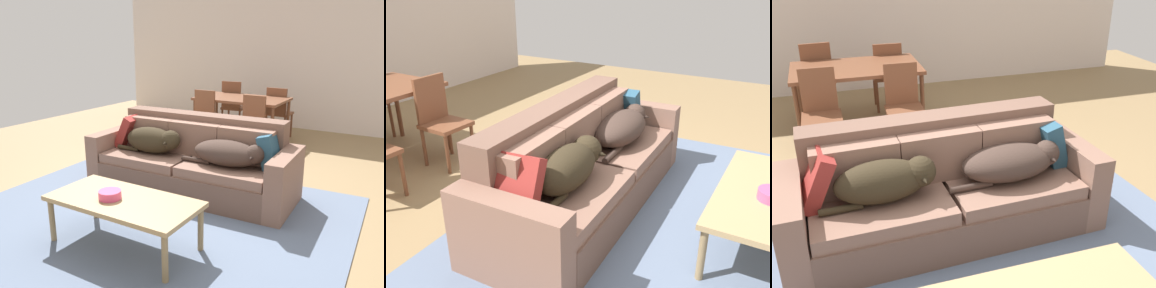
{
  "view_description": "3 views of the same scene",
  "coord_description": "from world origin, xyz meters",
  "views": [
    {
      "loc": [
        2.1,
        -3.61,
        1.76
      ],
      "look_at": [
        -0.04,
        -0.02,
        0.6
      ],
      "focal_mm": 36.68,
      "sensor_mm": 36.0,
      "label": 1
    },
    {
      "loc": [
        -2.8,
        -1.42,
        1.88
      ],
      "look_at": [
        -0.04,
        0.18,
        0.52
      ],
      "focal_mm": 38.71,
      "sensor_mm": 36.0,
      "label": 2
    },
    {
      "loc": [
        -0.86,
        -2.77,
        2.12
      ],
      "look_at": [
        0.1,
        0.18,
        0.67
      ],
      "focal_mm": 41.66,
      "sensor_mm": 36.0,
      "label": 3
    }
  ],
  "objects": [
    {
      "name": "throw_pillow_by_right_arm",
      "position": [
        0.81,
        0.18,
        0.6
      ],
      "size": [
        0.25,
        0.39,
        0.4
      ],
      "primitive_type": "cube",
      "rotation": [
        0.0,
        -0.26,
        0.06
      ],
      "color": "#264C64",
      "rests_on": "couch"
    },
    {
      "name": "dining_chair_far_right",
      "position": [
        -0.05,
        2.94,
        0.5
      ],
      "size": [
        0.41,
        0.41,
        0.91
      ],
      "rotation": [
        0.0,
        0.0,
        3.11
      ],
      "color": "brown",
      "rests_on": "ground"
    },
    {
      "name": "dining_table",
      "position": [
        -0.5,
        2.37,
        0.7
      ],
      "size": [
        1.45,
        0.9,
        0.77
      ],
      "color": "brown",
      "rests_on": "ground"
    },
    {
      "name": "ground_plane",
      "position": [
        0.0,
        0.0,
        0.0
      ],
      "size": [
        10.0,
        10.0,
        0.0
      ],
      "primitive_type": "plane",
      "color": "#8F744E"
    },
    {
      "name": "couch",
      "position": [
        -0.1,
        0.1,
        0.34
      ],
      "size": [
        2.41,
        0.94,
        0.88
      ],
      "rotation": [
        0.0,
        0.0,
        0.04
      ],
      "color": "brown",
      "rests_on": "ground"
    },
    {
      "name": "dining_chair_near_right",
      "position": [
        -0.08,
        1.76,
        0.5
      ],
      "size": [
        0.41,
        0.41,
        0.9
      ],
      "rotation": [
        0.0,
        0.0,
        -0.03
      ],
      "color": "brown",
      "rests_on": "ground"
    },
    {
      "name": "dog_on_right_cushion",
      "position": [
        0.42,
        -0.02,
        0.57
      ],
      "size": [
        0.92,
        0.42,
        0.27
      ],
      "rotation": [
        0.0,
        0.0,
        0.04
      ],
      "color": "#3F2F28",
      "rests_on": "couch"
    },
    {
      "name": "dining_chair_near_left",
      "position": [
        -0.93,
        1.78,
        0.51
      ],
      "size": [
        0.4,
        0.4,
        0.92
      ],
      "rotation": [
        0.0,
        0.0,
        -0.01
      ],
      "color": "brown",
      "rests_on": "ground"
    },
    {
      "name": "dog_on_left_cushion",
      "position": [
        -0.54,
        -0.05,
        0.59
      ],
      "size": [
        0.83,
        0.34,
        0.3
      ],
      "rotation": [
        0.0,
        0.0,
        0.04
      ],
      "color": "#302719",
      "rests_on": "couch"
    },
    {
      "name": "dining_chair_far_left",
      "position": [
        -0.93,
        2.97,
        0.53
      ],
      "size": [
        0.43,
        0.43,
        0.97
      ],
      "rotation": [
        0.0,
        0.0,
        3.23
      ],
      "color": "brown",
      "rests_on": "ground"
    },
    {
      "name": "throw_pillow_by_left_arm",
      "position": [
        -1.01,
        0.11,
        0.61
      ],
      "size": [
        0.31,
        0.43,
        0.41
      ],
      "primitive_type": "cube",
      "rotation": [
        0.0,
        0.44,
        0.09
      ],
      "color": "maroon",
      "rests_on": "couch"
    }
  ]
}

